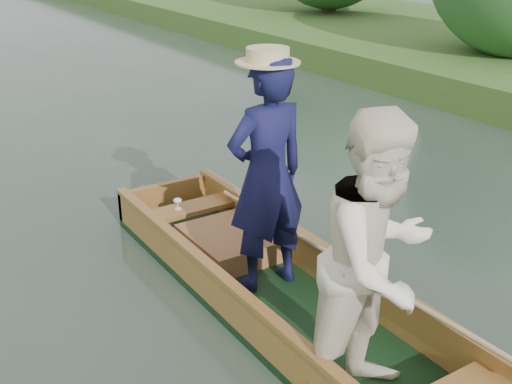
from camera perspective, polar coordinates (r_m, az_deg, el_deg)
ground at (r=5.49m, az=3.46°, el=-11.25°), size 120.00×120.00×0.00m
punt at (r=4.84m, az=5.30°, el=-5.00°), size 1.26×5.00×2.16m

